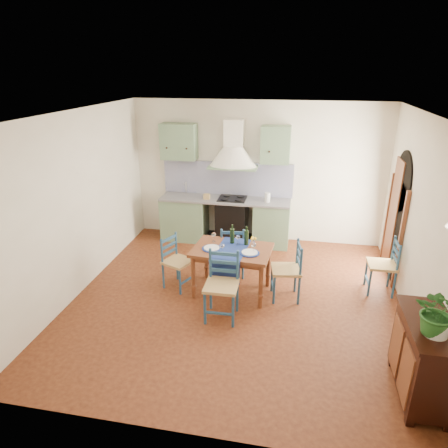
% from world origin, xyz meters
% --- Properties ---
extents(floor, '(5.00, 5.00, 0.00)m').
position_xyz_m(floor, '(0.00, 0.00, 0.00)').
color(floor, '#3F180D').
rests_on(floor, ground).
extents(back_wall, '(5.00, 0.96, 2.80)m').
position_xyz_m(back_wall, '(-0.47, 2.29, 1.05)').
color(back_wall, silver).
rests_on(back_wall, ground).
extents(right_wall, '(0.26, 5.00, 2.80)m').
position_xyz_m(right_wall, '(2.50, 0.28, 1.34)').
color(right_wall, silver).
rests_on(right_wall, ground).
extents(left_wall, '(0.04, 5.00, 2.80)m').
position_xyz_m(left_wall, '(-2.50, 0.00, 1.40)').
color(left_wall, silver).
rests_on(left_wall, ground).
extents(ceiling, '(5.00, 5.00, 0.01)m').
position_xyz_m(ceiling, '(0.00, 0.00, 2.80)').
color(ceiling, silver).
rests_on(ceiling, back_wall).
extents(dining_table, '(1.26, 0.96, 1.08)m').
position_xyz_m(dining_table, '(-0.11, 0.22, 0.67)').
color(dining_table, brown).
rests_on(dining_table, ground).
extents(chair_near, '(0.47, 0.47, 0.99)m').
position_xyz_m(chair_near, '(-0.14, -0.47, 0.51)').
color(chair_near, navy).
rests_on(chair_near, ground).
extents(chair_far, '(0.47, 0.47, 0.91)m').
position_xyz_m(chair_far, '(-0.20, 0.80, 0.47)').
color(chair_far, navy).
rests_on(chair_far, ground).
extents(chair_left, '(0.53, 0.53, 0.87)m').
position_xyz_m(chair_left, '(-1.02, 0.23, 0.45)').
color(chair_left, navy).
rests_on(chair_left, ground).
extents(chair_right, '(0.50, 0.50, 0.93)m').
position_xyz_m(chair_right, '(0.76, 0.21, 0.48)').
color(chair_right, navy).
rests_on(chair_right, ground).
extents(chair_spare, '(0.43, 0.43, 0.91)m').
position_xyz_m(chair_spare, '(2.23, 0.68, 0.47)').
color(chair_spare, navy).
rests_on(chair_spare, ground).
extents(sideboard, '(0.50, 1.05, 0.94)m').
position_xyz_m(sideboard, '(2.26, -1.52, 0.51)').
color(sideboard, black).
rests_on(sideboard, ground).
extents(potted_plant, '(0.54, 0.50, 0.50)m').
position_xyz_m(potted_plant, '(2.23, -1.71, 1.18)').
color(potted_plant, '#225B22').
rests_on(potted_plant, sideboard).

